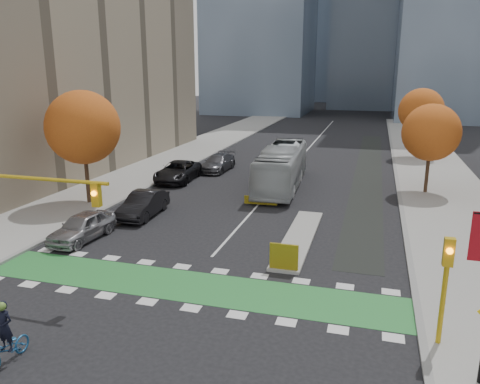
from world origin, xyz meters
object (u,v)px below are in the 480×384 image
Objects in this scene: bus at (282,167)px; parked_car_b at (144,204)px; hazard_board at (284,257)px; tree_west at (83,127)px; parked_car_a at (82,227)px; parked_car_d at (178,171)px; parked_car_c at (218,163)px; traffic_signal_east at (446,276)px; cyclist at (7,343)px; tree_east_near at (431,133)px; tree_east_far at (421,111)px.

parked_car_b is (-7.33, -10.43, -0.92)m from bus.
hazard_board is 0.11× the size of bus.
tree_west is 0.66× the size of bus.
parked_car_d reaches higher than parked_car_a.
hazard_board is 0.26× the size of parked_car_c.
tree_west reaches higher than traffic_signal_east.
tree_east_near is at bearing 61.63° from cyclist.
hazard_board is 35.13m from tree_east_far.
parked_car_c is (0.13, 15.18, -0.04)m from parked_car_b.
parked_car_b is (-10.75, 6.24, 0.03)m from hazard_board.
hazard_board is 19.93m from tree_east_near.
tree_west is at bearing 161.15° from parked_car_b.
parked_car_b is 0.81× the size of parked_car_d.
traffic_signal_east reaches higher than hazard_board.
tree_west is at bearing 150.93° from traffic_signal_east.
parked_car_c is 5.41m from parked_car_d.
tree_east_near is 3.13× the size of cyclist.
bus reaches higher than parked_car_c.
parked_car_d is (-1.93, 10.18, 0.03)m from parked_car_b.
tree_west reaches higher than parked_car_a.
tree_east_near is 1.51× the size of parked_car_a.
parked_car_c is at bearing 168.99° from tree_east_near.
tree_east_near is 22.66m from traffic_signal_east.
tree_east_near is at bearing 2.56° from bus.
tree_east_near is 1.15× the size of parked_car_d.
parked_car_d is (-19.18, 21.13, -1.88)m from traffic_signal_east.
parked_car_a reaches higher than parked_car_c.
bus is at bearing 114.89° from traffic_signal_east.
parked_car_b is (-17.25, 10.95, -1.91)m from traffic_signal_east.
hazard_board is 0.18× the size of tree_east_far.
parked_car_a is 0.76× the size of parked_car_d.
parked_car_c is (-18.62, 3.62, -4.07)m from tree_east_near.
tree_east_far is 1.63× the size of parked_car_a.
traffic_signal_east is 0.67× the size of parked_car_d.
traffic_signal_east is (-1.50, -22.51, -2.13)m from tree_east_near.
parked_car_a is at bearing -140.33° from tree_east_near.
parked_car_b is at bearing 147.59° from traffic_signal_east.
tree_east_near is at bearing -91.79° from tree_east_far.
cyclist reaches higher than parked_car_b.
traffic_signal_east is at bearing -13.73° from parked_car_a.
parked_car_c is (-7.21, 4.75, -0.95)m from bus.
tree_west is 10.39m from parked_car_d.
bus is (-11.92, -17.13, -3.50)m from tree_east_far.
parked_car_d is at bearing -176.19° from tree_east_near.
parked_car_d is at bearing -109.98° from parked_car_c.
cyclist reaches higher than parked_car_a.
tree_east_far is at bearing 35.32° from parked_car_c.
hazard_board is at bearing 144.08° from traffic_signal_east.
tree_west is 1.16× the size of tree_east_near.
traffic_signal_east is 23.59m from bus.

